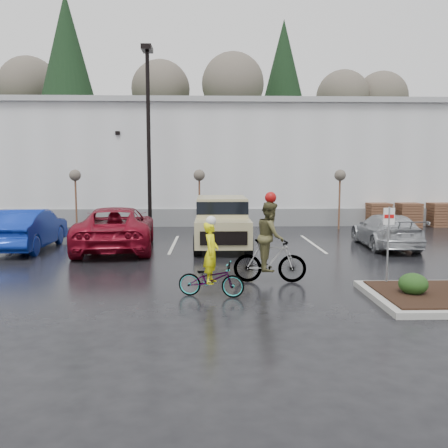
{
  "coord_description": "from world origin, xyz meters",
  "views": [
    {
      "loc": [
        -0.95,
        -12.14,
        3.17
      ],
      "look_at": [
        -0.45,
        4.25,
        1.3
      ],
      "focal_mm": 38.0,
      "sensor_mm": 36.0,
      "label": 1
    }
  ],
  "objects_px": {
    "suv_tan": "(222,223)",
    "lamppost": "(148,119)",
    "cyclist_olive": "(270,250)",
    "car_blue": "(28,229)",
    "fire_lane_sign": "(388,237)",
    "sapling_mid": "(199,179)",
    "pallet_stack_a": "(378,215)",
    "sapling_west": "(75,179)",
    "cyclist_hivis": "(211,271)",
    "pallet_stack_c": "(440,215)",
    "car_red": "(116,228)",
    "pallet_stack_b": "(408,215)",
    "sapling_east": "(340,178)",
    "car_far_silver": "(386,231)"
  },
  "relations": [
    {
      "from": "suv_tan",
      "to": "lamppost",
      "type": "bearing_deg",
      "value": 125.85
    },
    {
      "from": "cyclist_olive",
      "to": "car_blue",
      "type": "bearing_deg",
      "value": 61.43
    },
    {
      "from": "fire_lane_sign",
      "to": "sapling_mid",
      "type": "bearing_deg",
      "value": 112.49
    },
    {
      "from": "sapling_mid",
      "to": "pallet_stack_a",
      "type": "bearing_deg",
      "value": 5.71
    },
    {
      "from": "sapling_west",
      "to": "car_blue",
      "type": "xyz_separation_m",
      "value": [
        -0.21,
        -6.16,
        -1.91
      ]
    },
    {
      "from": "cyclist_hivis",
      "to": "pallet_stack_a",
      "type": "bearing_deg",
      "value": -21.02
    },
    {
      "from": "pallet_stack_c",
      "to": "car_red",
      "type": "distance_m",
      "value": 18.19
    },
    {
      "from": "lamppost",
      "to": "pallet_stack_b",
      "type": "distance_m",
      "value": 15.19
    },
    {
      "from": "sapling_west",
      "to": "sapling_mid",
      "type": "relative_size",
      "value": 1.0
    },
    {
      "from": "pallet_stack_a",
      "to": "cyclist_hivis",
      "type": "distance_m",
      "value": 17.27
    },
    {
      "from": "pallet_stack_c",
      "to": "fire_lane_sign",
      "type": "relative_size",
      "value": 0.61
    },
    {
      "from": "sapling_east",
      "to": "fire_lane_sign",
      "type": "xyz_separation_m",
      "value": [
        -2.2,
        -12.8,
        -1.32
      ]
    },
    {
      "from": "lamppost",
      "to": "sapling_west",
      "type": "distance_m",
      "value": 5.07
    },
    {
      "from": "sapling_east",
      "to": "pallet_stack_c",
      "type": "height_order",
      "value": "sapling_east"
    },
    {
      "from": "lamppost",
      "to": "car_far_silver",
      "type": "height_order",
      "value": "lamppost"
    },
    {
      "from": "pallet_stack_c",
      "to": "car_red",
      "type": "relative_size",
      "value": 0.22
    },
    {
      "from": "sapling_mid",
      "to": "fire_lane_sign",
      "type": "distance_m",
      "value": 13.92
    },
    {
      "from": "pallet_stack_c",
      "to": "fire_lane_sign",
      "type": "height_order",
      "value": "fire_lane_sign"
    },
    {
      "from": "sapling_east",
      "to": "car_far_silver",
      "type": "height_order",
      "value": "sapling_east"
    },
    {
      "from": "sapling_west",
      "to": "cyclist_hivis",
      "type": "relative_size",
      "value": 1.57
    },
    {
      "from": "sapling_east",
      "to": "cyclist_hivis",
      "type": "bearing_deg",
      "value": -117.18
    },
    {
      "from": "pallet_stack_a",
      "to": "sapling_east",
      "type": "bearing_deg",
      "value": -158.2
    },
    {
      "from": "fire_lane_sign",
      "to": "cyclist_hivis",
      "type": "relative_size",
      "value": 1.08
    },
    {
      "from": "sapling_east",
      "to": "pallet_stack_a",
      "type": "xyz_separation_m",
      "value": [
        2.5,
        1.0,
        -2.05
      ]
    },
    {
      "from": "sapling_mid",
      "to": "car_blue",
      "type": "bearing_deg",
      "value": -137.41
    },
    {
      "from": "fire_lane_sign",
      "to": "cyclist_hivis",
      "type": "bearing_deg",
      "value": -171.86
    },
    {
      "from": "pallet_stack_b",
      "to": "suv_tan",
      "type": "height_order",
      "value": "suv_tan"
    },
    {
      "from": "car_far_silver",
      "to": "car_blue",
      "type": "bearing_deg",
      "value": 3.33
    },
    {
      "from": "lamppost",
      "to": "suv_tan",
      "type": "xyz_separation_m",
      "value": [
        3.54,
        -4.9,
        -4.66
      ]
    },
    {
      "from": "pallet_stack_b",
      "to": "car_blue",
      "type": "distance_m",
      "value": 19.75
    },
    {
      "from": "sapling_mid",
      "to": "car_far_silver",
      "type": "bearing_deg",
      "value": -37.68
    },
    {
      "from": "sapling_west",
      "to": "pallet_stack_c",
      "type": "distance_m",
      "value": 20.13
    },
    {
      "from": "pallet_stack_b",
      "to": "pallet_stack_a",
      "type": "bearing_deg",
      "value": 180.0
    },
    {
      "from": "pallet_stack_c",
      "to": "car_blue",
      "type": "bearing_deg",
      "value": -160.48
    },
    {
      "from": "pallet_stack_a",
      "to": "pallet_stack_b",
      "type": "height_order",
      "value": "same"
    },
    {
      "from": "car_far_silver",
      "to": "cyclist_olive",
      "type": "distance_m",
      "value": 8.17
    },
    {
      "from": "pallet_stack_c",
      "to": "car_blue",
      "type": "distance_m",
      "value": 21.44
    },
    {
      "from": "car_far_silver",
      "to": "cyclist_hivis",
      "type": "relative_size",
      "value": 2.33
    },
    {
      "from": "sapling_east",
      "to": "cyclist_olive",
      "type": "bearing_deg",
      "value": -113.62
    },
    {
      "from": "cyclist_olive",
      "to": "pallet_stack_b",
      "type": "bearing_deg",
      "value": -31.42
    },
    {
      "from": "cyclist_olive",
      "to": "lamppost",
      "type": "bearing_deg",
      "value": 27.9
    },
    {
      "from": "sapling_west",
      "to": "fire_lane_sign",
      "type": "bearing_deg",
      "value": -47.33
    },
    {
      "from": "car_blue",
      "to": "cyclist_olive",
      "type": "bearing_deg",
      "value": 146.14
    },
    {
      "from": "suv_tan",
      "to": "car_far_silver",
      "type": "bearing_deg",
      "value": -1.0
    },
    {
      "from": "car_red",
      "to": "pallet_stack_c",
      "type": "bearing_deg",
      "value": -162.29
    },
    {
      "from": "sapling_east",
      "to": "car_red",
      "type": "bearing_deg",
      "value": -149.91
    },
    {
      "from": "suv_tan",
      "to": "car_far_silver",
      "type": "distance_m",
      "value": 6.76
    },
    {
      "from": "suv_tan",
      "to": "sapling_mid",
      "type": "bearing_deg",
      "value": 100.03
    },
    {
      "from": "sapling_west",
      "to": "suv_tan",
      "type": "bearing_deg",
      "value": -38.05
    },
    {
      "from": "pallet_stack_c",
      "to": "car_blue",
      "type": "height_order",
      "value": "car_blue"
    }
  ]
}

